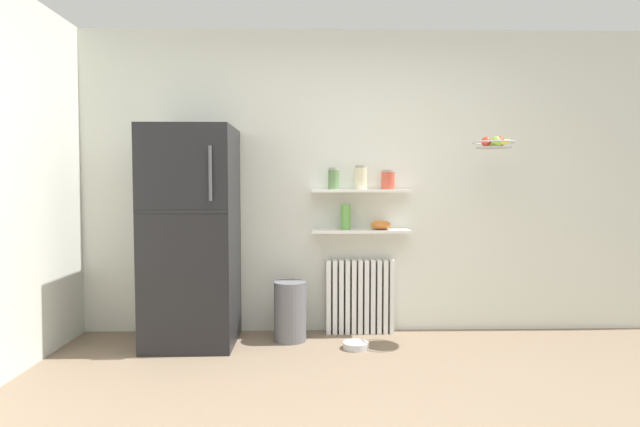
% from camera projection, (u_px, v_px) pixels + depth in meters
% --- Properties ---
extents(ground_plane, '(7.04, 7.04, 0.00)m').
position_uv_depth(ground_plane, '(352.00, 403.00, 2.99)').
color(ground_plane, '#7A6651').
extents(back_wall, '(7.04, 0.10, 2.60)m').
position_uv_depth(back_wall, '(337.00, 182.00, 4.47)').
color(back_wall, silver).
rests_on(back_wall, ground_plane).
extents(refrigerator, '(0.69, 0.70, 1.73)m').
position_uv_depth(refrigerator, '(192.00, 236.00, 4.08)').
color(refrigerator, black).
rests_on(refrigerator, ground_plane).
extents(radiator, '(0.58, 0.12, 0.63)m').
position_uv_depth(radiator, '(360.00, 296.00, 4.40)').
color(radiator, white).
rests_on(radiator, ground_plane).
extents(wall_shelf_lower, '(0.83, 0.22, 0.02)m').
position_uv_depth(wall_shelf_lower, '(361.00, 231.00, 4.33)').
color(wall_shelf_lower, white).
extents(wall_shelf_upper, '(0.83, 0.22, 0.02)m').
position_uv_depth(wall_shelf_upper, '(361.00, 191.00, 4.32)').
color(wall_shelf_upper, white).
extents(storage_jar_0, '(0.09, 0.09, 0.18)m').
position_uv_depth(storage_jar_0, '(334.00, 179.00, 4.30)').
color(storage_jar_0, '#5B7F4C').
rests_on(storage_jar_0, wall_shelf_upper).
extents(storage_jar_1, '(0.11, 0.11, 0.20)m').
position_uv_depth(storage_jar_1, '(361.00, 178.00, 4.31)').
color(storage_jar_1, beige).
rests_on(storage_jar_1, wall_shelf_upper).
extents(storage_jar_2, '(0.11, 0.11, 0.16)m').
position_uv_depth(storage_jar_2, '(388.00, 180.00, 4.31)').
color(storage_jar_2, '#C64C38').
rests_on(storage_jar_2, wall_shelf_upper).
extents(vase, '(0.09, 0.09, 0.21)m').
position_uv_depth(vase, '(346.00, 217.00, 4.32)').
color(vase, '#66A84C').
rests_on(vase, wall_shelf_lower).
extents(shelf_bowl, '(0.17, 0.17, 0.08)m').
position_uv_depth(shelf_bowl, '(381.00, 225.00, 4.34)').
color(shelf_bowl, orange).
rests_on(shelf_bowl, wall_shelf_lower).
extents(trash_bin, '(0.26, 0.26, 0.49)m').
position_uv_depth(trash_bin, '(290.00, 311.00, 4.18)').
color(trash_bin, slate).
rests_on(trash_bin, ground_plane).
extents(pet_food_bowl, '(0.20, 0.20, 0.05)m').
position_uv_depth(pet_food_bowl, '(356.00, 345.00, 3.98)').
color(pet_food_bowl, '#B7B7BC').
rests_on(pet_food_bowl, ground_plane).
extents(hanging_fruit_basket, '(0.33, 0.33, 0.09)m').
position_uv_depth(hanging_fruit_basket, '(494.00, 143.00, 4.01)').
color(hanging_fruit_basket, '#B2B2B7').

